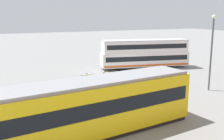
# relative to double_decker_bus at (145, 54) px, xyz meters

# --- Properties ---
(ground_plane) EXTENTS (160.00, 160.00, 0.00)m
(ground_plane) POSITION_rel_double_decker_bus_xyz_m (3.70, 3.14, -1.98)
(ground_plane) COLOR gray
(double_decker_bus) EXTENTS (12.16, 4.99, 3.85)m
(double_decker_bus) POSITION_rel_double_decker_bus_xyz_m (0.00, 0.00, 0.00)
(double_decker_bus) COLOR white
(double_decker_bus) RESTS_ON ground
(tram_yellow) EXTENTS (16.05, 4.60, 3.45)m
(tram_yellow) POSITION_rel_double_decker_bus_xyz_m (14.95, 16.69, -0.19)
(tram_yellow) COLOR yellow
(tram_yellow) RESTS_ON ground
(pedestrian_near_railing) EXTENTS (0.44, 0.44, 1.66)m
(pedestrian_near_railing) POSITION_rel_double_decker_bus_xyz_m (8.93, 6.88, -1.03)
(pedestrian_near_railing) COLOR #4C3F2D
(pedestrian_near_railing) RESTS_ON ground
(pedestrian_crossing) EXTENTS (0.45, 0.45, 1.69)m
(pedestrian_crossing) POSITION_rel_double_decker_bus_xyz_m (4.64, 9.87, -1.01)
(pedestrian_crossing) COLOR black
(pedestrian_crossing) RESTS_ON ground
(pedestrian_railing) EXTENTS (9.77, 0.46, 1.08)m
(pedestrian_railing) POSITION_rel_double_decker_bus_xyz_m (8.78, 10.05, -1.23)
(pedestrian_railing) COLOR gray
(pedestrian_railing) RESTS_ON ground
(info_sign) EXTENTS (1.11, 0.12, 2.45)m
(info_sign) POSITION_rel_double_decker_bus_xyz_m (11.93, 10.36, -0.28)
(info_sign) COLOR slate
(info_sign) RESTS_ON ground
(street_lamp) EXTENTS (0.36, 0.36, 7.17)m
(street_lamp) POSITION_rel_double_decker_bus_xyz_m (0.08, 12.00, 2.19)
(street_lamp) COLOR #4C4C51
(street_lamp) RESTS_ON ground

